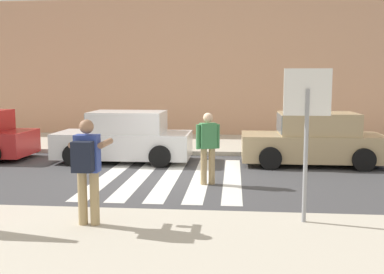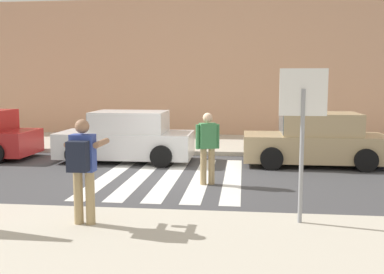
% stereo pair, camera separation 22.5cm
% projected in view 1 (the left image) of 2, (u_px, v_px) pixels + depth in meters
% --- Properties ---
extents(ground_plane, '(120.00, 120.00, 0.00)m').
position_uv_depth(ground_plane, '(169.00, 179.00, 11.43)').
color(ground_plane, '#424244').
extents(sidewalk_far, '(60.00, 4.80, 0.14)m').
position_uv_depth(sidewalk_far, '(192.00, 143.00, 17.35)').
color(sidewalk_far, beige).
rests_on(sidewalk_far, ground).
extents(building_facade_far, '(56.00, 4.00, 5.97)m').
position_uv_depth(building_facade_far, '(200.00, 70.00, 21.33)').
color(building_facade_far, tan).
rests_on(building_facade_far, ground).
extents(crosswalk_stripe_0, '(0.44, 5.20, 0.01)m').
position_uv_depth(crosswalk_stripe_0, '(110.00, 176.00, 11.77)').
color(crosswalk_stripe_0, silver).
rests_on(crosswalk_stripe_0, ground).
extents(crosswalk_stripe_1, '(0.44, 5.20, 0.01)m').
position_uv_depth(crosswalk_stripe_1, '(140.00, 176.00, 11.70)').
color(crosswalk_stripe_1, silver).
rests_on(crosswalk_stripe_1, ground).
extents(crosswalk_stripe_2, '(0.44, 5.20, 0.01)m').
position_uv_depth(crosswalk_stripe_2, '(170.00, 177.00, 11.62)').
color(crosswalk_stripe_2, silver).
rests_on(crosswalk_stripe_2, ground).
extents(crosswalk_stripe_3, '(0.44, 5.20, 0.01)m').
position_uv_depth(crosswalk_stripe_3, '(201.00, 177.00, 11.55)').
color(crosswalk_stripe_3, silver).
rests_on(crosswalk_stripe_3, ground).
extents(crosswalk_stripe_4, '(0.44, 5.20, 0.01)m').
position_uv_depth(crosswalk_stripe_4, '(232.00, 178.00, 11.48)').
color(crosswalk_stripe_4, silver).
rests_on(crosswalk_stripe_4, ground).
extents(stop_sign, '(0.76, 0.08, 2.53)m').
position_uv_depth(stop_sign, '(307.00, 111.00, 7.27)').
color(stop_sign, gray).
rests_on(stop_sign, sidewalk_near).
extents(photographer_with_backpack, '(0.58, 0.84, 1.72)m').
position_uv_depth(photographer_with_backpack, '(87.00, 163.00, 7.19)').
color(photographer_with_backpack, tan).
rests_on(photographer_with_backpack, sidewalk_near).
extents(pedestrian_crossing, '(0.55, 0.35, 1.72)m').
position_uv_depth(pedestrian_crossing, '(208.00, 144.00, 10.67)').
color(pedestrian_crossing, tan).
rests_on(pedestrian_crossing, ground).
extents(parked_car_white, '(4.10, 1.92, 1.55)m').
position_uv_depth(parked_car_white, '(125.00, 138.00, 13.77)').
color(parked_car_white, white).
rests_on(parked_car_white, ground).
extents(parked_car_tan, '(4.10, 1.92, 1.55)m').
position_uv_depth(parked_car_tan, '(313.00, 140.00, 13.24)').
color(parked_car_tan, tan).
rests_on(parked_car_tan, ground).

